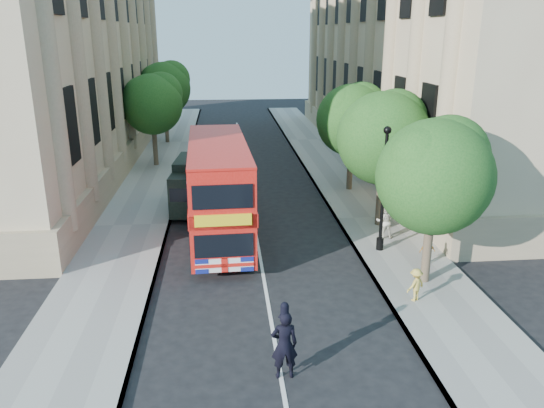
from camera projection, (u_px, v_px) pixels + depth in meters
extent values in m
plane|color=black|center=(274.00, 336.00, 15.99)|extent=(120.00, 120.00, 0.00)
cube|color=gray|center=(371.00, 218.00, 25.95)|extent=(3.50, 80.00, 0.12)
cube|color=gray|center=(132.00, 226.00, 24.95)|extent=(3.50, 80.00, 0.12)
cube|color=tan|center=(437.00, 29.00, 37.16)|extent=(12.00, 38.00, 18.00)
cube|color=tan|center=(30.00, 28.00, 34.76)|extent=(12.00, 38.00, 18.00)
cylinder|color=#473828|center=(427.00, 247.00, 18.90)|extent=(0.32, 0.32, 2.86)
sphere|color=#1A4B19|center=(434.00, 177.00, 18.10)|extent=(4.00, 4.00, 4.00)
sphere|color=#1A4B19|center=(448.00, 155.00, 18.33)|extent=(2.80, 2.80, 2.80)
sphere|color=#1A4B19|center=(425.00, 164.00, 17.61)|extent=(2.60, 2.60, 2.60)
cylinder|color=#473828|center=(380.00, 196.00, 24.56)|extent=(0.32, 0.32, 2.99)
sphere|color=#1A4B19|center=(384.00, 138.00, 23.72)|extent=(4.20, 4.20, 4.20)
sphere|color=#1A4B19|center=(395.00, 122.00, 23.95)|extent=(2.94, 2.94, 2.94)
sphere|color=#1A4B19|center=(375.00, 128.00, 23.23)|extent=(2.73, 2.73, 2.73)
cylinder|color=#473828|center=(350.00, 166.00, 30.26)|extent=(0.32, 0.32, 2.90)
sphere|color=#1A4B19|center=(352.00, 120.00, 29.45)|extent=(4.00, 4.00, 4.00)
sphere|color=#1A4B19|center=(361.00, 107.00, 29.68)|extent=(2.80, 2.80, 2.80)
sphere|color=#1A4B19|center=(345.00, 112.00, 28.96)|extent=(2.60, 2.60, 2.60)
cylinder|color=#473828|center=(155.00, 145.00, 35.86)|extent=(0.32, 0.32, 2.99)
sphere|color=#1A4B19|center=(152.00, 104.00, 35.02)|extent=(4.00, 4.00, 4.00)
sphere|color=#1A4B19|center=(161.00, 93.00, 35.24)|extent=(2.80, 2.80, 2.80)
sphere|color=#1A4B19|center=(143.00, 97.00, 34.52)|extent=(2.60, 2.60, 2.60)
cylinder|color=#473828|center=(166.00, 124.00, 43.41)|extent=(0.32, 0.32, 3.17)
sphere|color=#1A4B19|center=(164.00, 88.00, 42.52)|extent=(4.20, 4.20, 4.20)
sphere|color=#1A4B19|center=(172.00, 79.00, 42.73)|extent=(2.94, 2.94, 2.94)
sphere|color=#1A4B19|center=(157.00, 82.00, 42.02)|extent=(2.73, 2.73, 2.73)
cylinder|color=black|center=(380.00, 244.00, 22.00)|extent=(0.30, 0.30, 0.50)
cylinder|color=black|center=(383.00, 192.00, 21.30)|extent=(0.14, 0.14, 5.00)
sphere|color=black|center=(387.00, 130.00, 20.53)|extent=(0.32, 0.32, 0.32)
cube|color=red|center=(219.00, 188.00, 22.95)|extent=(2.75, 9.21, 3.79)
cube|color=black|center=(219.00, 206.00, 23.20)|extent=(2.79, 8.63, 0.86)
cube|color=black|center=(218.00, 166.00, 22.64)|extent=(2.79, 8.63, 0.86)
cube|color=yellow|center=(223.00, 220.00, 18.61)|extent=(2.02, 0.16, 0.43)
cylinder|color=black|center=(195.00, 258.00, 20.35)|extent=(0.31, 0.97, 0.96)
cylinder|color=black|center=(251.00, 255.00, 20.61)|extent=(0.31, 0.97, 0.96)
cylinder|color=black|center=(196.00, 207.00, 26.23)|extent=(0.31, 0.97, 0.96)
cylinder|color=black|center=(240.00, 206.00, 26.50)|extent=(0.31, 0.97, 0.96)
cube|color=black|center=(190.00, 195.00, 25.59)|extent=(2.01, 1.84, 1.96)
cube|color=black|center=(188.00, 195.00, 24.77)|extent=(1.68, 0.25, 0.65)
cube|color=black|center=(196.00, 180.00, 27.49)|extent=(2.12, 3.14, 2.34)
cube|color=black|center=(195.00, 204.00, 27.30)|extent=(2.07, 4.62, 0.23)
cylinder|color=black|center=(174.00, 213.00, 25.77)|extent=(0.27, 0.76, 0.75)
cylinder|color=black|center=(208.00, 213.00, 25.78)|extent=(0.27, 0.76, 0.75)
cylinder|color=black|center=(183.00, 194.00, 28.71)|extent=(0.27, 0.76, 0.75)
cylinder|color=black|center=(214.00, 194.00, 28.72)|extent=(0.27, 0.76, 0.75)
imported|color=black|center=(284.00, 345.00, 13.80)|extent=(0.73, 0.49, 1.94)
imported|color=beige|center=(385.00, 221.00, 23.12)|extent=(0.78, 0.62, 1.55)
imported|color=orange|center=(427.00, 252.00, 20.52)|extent=(0.62, 0.27, 1.05)
imported|color=gold|center=(416.00, 285.00, 17.71)|extent=(0.85, 0.73, 1.14)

